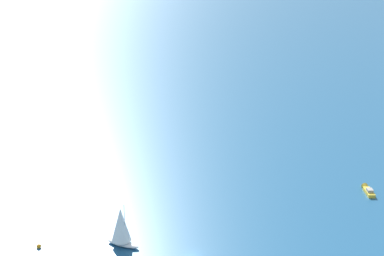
# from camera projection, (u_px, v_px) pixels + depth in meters

# --- Properties ---
(ground_plane) EXTENTS (2000.00, 2000.00, 0.00)m
(ground_plane) POSITION_uv_depth(u_px,v_px,m) (192.00, 256.00, 133.32)
(ground_plane) COLOR #1E517A
(sailboat_far_port) EXTENTS (7.92, 7.02, 10.71)m
(sailboat_far_port) POSITION_uv_depth(u_px,v_px,m) (121.00, 227.00, 136.37)
(sailboat_far_port) COLOR white
(sailboat_far_port) RESTS_ON ground_plane
(motorboat_inshore) EXTENTS (3.46, 7.69, 2.16)m
(motorboat_inshore) POSITION_uv_depth(u_px,v_px,m) (368.00, 190.00, 166.40)
(motorboat_inshore) COLOR gold
(motorboat_inshore) RESTS_ON ground_plane
(marker_buoy) EXTENTS (1.10, 1.10, 2.10)m
(marker_buoy) POSITION_uv_depth(u_px,v_px,m) (39.00, 246.00, 136.70)
(marker_buoy) COLOR orange
(marker_buoy) RESTS_ON ground_plane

